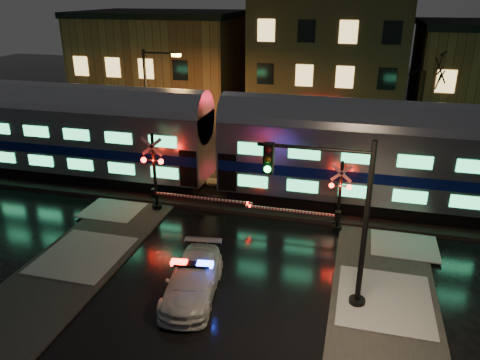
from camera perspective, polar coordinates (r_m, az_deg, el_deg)
name	(u,v)px	position (r m, az deg, el deg)	size (l,w,h in m)	color
ground	(240,243)	(22.33, -0.01, -7.74)	(120.00, 120.00, 0.00)	black
ballast	(262,199)	(26.63, 2.71, -2.33)	(90.00, 4.20, 0.24)	black
sidewalk_left	(40,295)	(20.35, -23.17, -12.81)	(4.00, 20.00, 0.12)	#2D2D2D
sidewalk_right	(386,356)	(16.94, 17.43, -19.80)	(4.00, 20.00, 0.12)	#2D2D2D
building_left	(164,68)	(45.01, -9.25, 13.31)	(14.00, 10.00, 9.00)	brown
building_mid	(329,59)	(41.71, 10.84, 14.27)	(12.00, 11.00, 11.50)	brown
train	(215,141)	(26.11, -3.01, 4.83)	(51.00, 3.12, 5.92)	black
police_car	(193,280)	(18.64, -5.78, -12.03)	(2.50, 4.86, 1.51)	silver
crossing_signal_right	(331,203)	(23.15, 11.06, -2.83)	(5.22, 0.63, 3.69)	black
crossing_signal_left	(161,181)	(25.05, -9.67, -0.10)	(6.10, 0.67, 4.32)	black
traffic_light	(336,221)	(17.04, 11.61, -4.94)	(4.24, 0.74, 6.56)	black
streetlight	(151,101)	(31.48, -10.85, 9.45)	(2.58, 0.27, 7.71)	black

